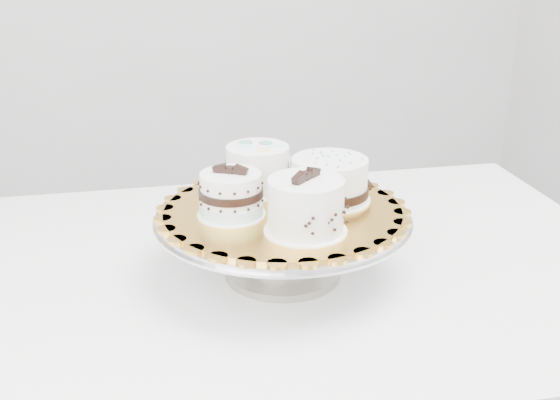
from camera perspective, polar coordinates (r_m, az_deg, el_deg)
name	(u,v)px	position (r m, az deg, el deg)	size (l,w,h in m)	color
table	(271,303)	(1.21, -0.71, -8.38)	(1.39, 1.06, 0.75)	white
cake_stand	(283,232)	(1.11, 0.22, -2.65)	(0.40, 0.40, 0.11)	gray
cake_board	(283,211)	(1.10, 0.22, -0.88)	(0.37, 0.37, 0.01)	#C68729
cake_swirl	(306,207)	(1.00, 2.11, -0.58)	(0.15, 0.15, 0.10)	white
cake_banded	(231,196)	(1.06, -4.00, 0.32)	(0.13, 0.13, 0.08)	white
cake_dots	(258,168)	(1.16, -1.83, 2.62)	(0.13, 0.13, 0.08)	white
cake_ribbon	(330,181)	(1.12, 4.09, 1.56)	(0.14, 0.13, 0.07)	white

